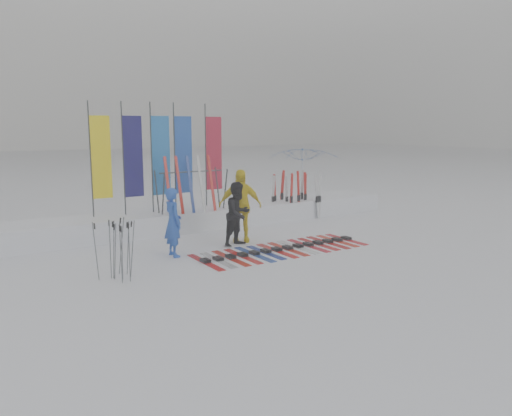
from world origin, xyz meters
TOP-DOWN VIEW (x-y plane):
  - ground at (0.00, 0.00)m, footprint 120.00×120.00m
  - snow_bank at (0.00, 4.60)m, footprint 14.00×1.60m
  - person_blue at (-2.07, 1.75)m, footprint 0.41×0.61m
  - person_black at (-0.18, 1.87)m, footprint 0.97×0.85m
  - person_yellow at (0.09, 2.23)m, footprint 1.25×0.95m
  - tent_canopy at (4.51, 5.10)m, footprint 3.08×3.12m
  - ski_row at (0.48, 0.81)m, footprint 4.53×1.69m
  - pole_cluster at (-3.73, 0.65)m, footprint 0.80×0.67m
  - feather_flags at (-1.16, 4.77)m, footprint 4.18×0.33m
  - ski_rack at (-0.40, 4.20)m, footprint 2.04×0.80m
  - upright_skis at (3.45, 4.22)m, footprint 1.55×0.96m

SIDE VIEW (x-z plane):
  - ground at x=0.00m, z-range 0.00..0.00m
  - ski_row at x=0.48m, z-range 0.00..0.07m
  - snow_bank at x=0.00m, z-range 0.00..0.60m
  - pole_cluster at x=-3.73m, z-range -0.02..1.23m
  - upright_skis at x=3.45m, z-range -0.05..1.60m
  - person_blue at x=-2.07m, z-range 0.00..1.67m
  - person_black at x=-0.18m, z-range 0.00..1.68m
  - person_yellow at x=0.09m, z-range 0.00..1.97m
  - tent_canopy at x=4.51m, z-range 0.00..2.43m
  - ski_rack at x=-0.40m, z-range 0.77..2.00m
  - feather_flags at x=-1.16m, z-range 0.64..3.84m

